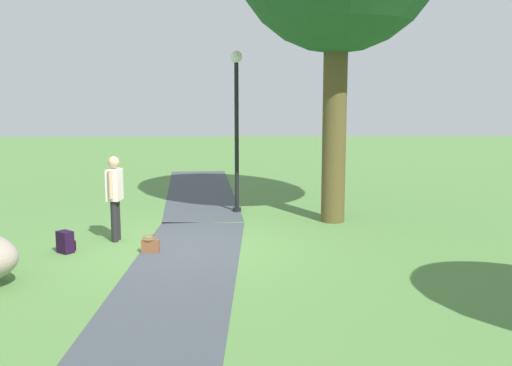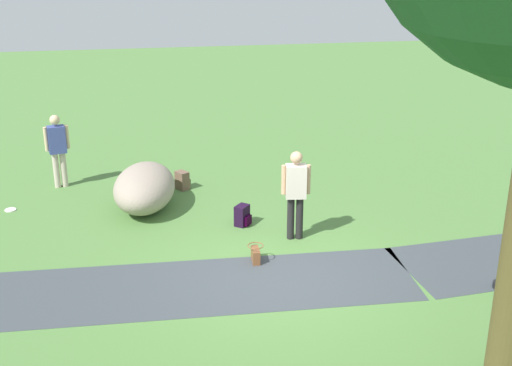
{
  "view_description": "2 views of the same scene",
  "coord_description": "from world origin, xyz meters",
  "px_view_note": "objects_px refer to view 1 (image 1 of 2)",
  "views": [
    {
      "loc": [
        11.4,
        1.05,
        3.06
      ],
      "look_at": [
        -0.3,
        1.29,
        1.16
      ],
      "focal_mm": 43.84,
      "sensor_mm": 36.0,
      "label": 1
    },
    {
      "loc": [
        2.09,
        9.2,
        5.17
      ],
      "look_at": [
        0.3,
        -1.04,
        1.27
      ],
      "focal_mm": 46.34,
      "sensor_mm": 36.0,
      "label": 2
    }
  ],
  "objects_px": {
    "spare_backpack_on_lawn": "(66,242)",
    "woman_with_handbag": "(115,192)",
    "lamp_post": "(237,114)",
    "handbag_on_grass": "(150,245)"
  },
  "relations": [
    {
      "from": "handbag_on_grass",
      "to": "lamp_post",
      "type": "bearing_deg",
      "value": 156.94
    },
    {
      "from": "spare_backpack_on_lawn",
      "to": "lamp_post",
      "type": "bearing_deg",
      "value": 139.49
    },
    {
      "from": "lamp_post",
      "to": "woman_with_handbag",
      "type": "relative_size",
      "value": 2.28
    },
    {
      "from": "handbag_on_grass",
      "to": "spare_backpack_on_lawn",
      "type": "bearing_deg",
      "value": -90.61
    },
    {
      "from": "woman_with_handbag",
      "to": "handbag_on_grass",
      "type": "bearing_deg",
      "value": 42.56
    },
    {
      "from": "spare_backpack_on_lawn",
      "to": "handbag_on_grass",
      "type": "bearing_deg",
      "value": 89.39
    },
    {
      "from": "spare_backpack_on_lawn",
      "to": "woman_with_handbag",
      "type": "bearing_deg",
      "value": 138.93
    },
    {
      "from": "handbag_on_grass",
      "to": "spare_backpack_on_lawn",
      "type": "xyz_separation_m",
      "value": [
        -0.02,
        -1.53,
        0.05
      ]
    },
    {
      "from": "woman_with_handbag",
      "to": "handbag_on_grass",
      "type": "xyz_separation_m",
      "value": [
        0.86,
        0.79,
        -0.82
      ]
    },
    {
      "from": "woman_with_handbag",
      "to": "spare_backpack_on_lawn",
      "type": "relative_size",
      "value": 4.14
    }
  ]
}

